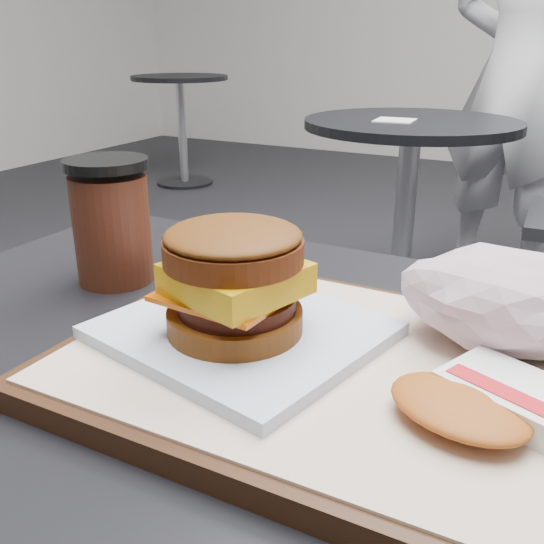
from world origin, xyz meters
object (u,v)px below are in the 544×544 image
Objects in this scene: crumpled_wrapper at (509,299)px; neighbor_table at (407,180)px; patron at (522,74)px; serving_tray at (331,369)px; hash_brown at (492,402)px; breakfast_sandwich at (237,292)px; coffee_cup at (112,223)px.

neighbor_table is at bearing 107.88° from crumpled_wrapper.
patron is at bearing 70.50° from neighbor_table.
neighbor_table is at bearing 103.62° from serving_tray.
breakfast_sandwich is at bearing 175.76° from hash_brown.
neighbor_table is (-0.13, 1.55, -0.28)m from coffee_cup.
serving_tray is 2.47× the size of crumpled_wrapper.
hash_brown is at bearing -11.93° from serving_tray.
serving_tray is 0.28m from coffee_cup.
serving_tray is 0.14m from crumpled_wrapper.
hash_brown reaches higher than serving_tray.
serving_tray is at bearing 8.08° from breakfast_sandwich.
patron is (-0.27, 2.33, 0.06)m from hash_brown.
neighbor_table is 0.78m from patron.
patron is (-0.16, 2.31, 0.08)m from serving_tray.
breakfast_sandwich is 0.19m from hash_brown.
coffee_cup is at bearing 163.70° from serving_tray.
coffee_cup reaches higher than crumpled_wrapper.
breakfast_sandwich is at bearing 109.88° from patron.
coffee_cup is at bearing 155.78° from breakfast_sandwich.
coffee_cup is 1.58m from neighbor_table.
serving_tray is 3.05× the size of coffee_cup.
breakfast_sandwich is 0.22m from coffee_cup.
patron is (-0.09, 2.32, 0.03)m from breakfast_sandwich.
hash_brown reaches higher than neighbor_table.
hash_brown is 0.08× the size of patron.
patron reaches higher than neighbor_table.
neighbor_table is (-0.51, 1.66, -0.25)m from hash_brown.
neighbor_table is (-0.32, 1.64, -0.28)m from breakfast_sandwich.
coffee_cup is 0.17× the size of neighbor_table.
crumpled_wrapper is 0.09× the size of patron.
crumpled_wrapper is at bearing 114.48° from patron.
breakfast_sandwich is 0.20m from crumpled_wrapper.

